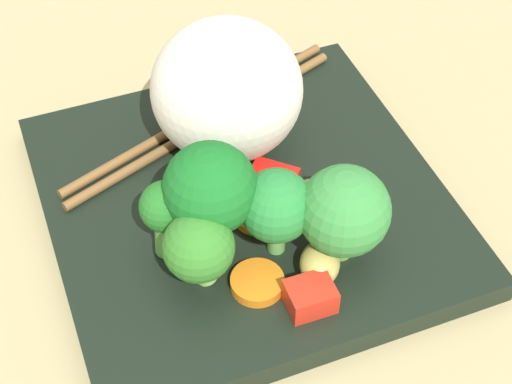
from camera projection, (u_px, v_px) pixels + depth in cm
name	position (u px, v px, depth cm)	size (l,w,h in cm)	color
ground_plane	(245.00, 221.00, 52.73)	(110.00, 110.00, 2.00)	tan
square_plate	(245.00, 203.00, 51.40)	(24.24, 24.24, 1.63)	black
rice_mound	(227.00, 90.00, 50.71)	(9.64, 9.65, 9.07)	white
broccoli_floret_0	(199.00, 248.00, 43.88)	(4.03, 4.03, 5.32)	#84B657
broccoli_floret_1	(281.00, 205.00, 45.44)	(4.31, 4.31, 5.75)	#70B953
broccoli_floret_2	(210.00, 189.00, 44.65)	(5.35, 5.35, 7.52)	#6FAF4D
broccoli_floret_3	(344.00, 212.00, 45.13)	(5.30, 5.30, 6.30)	#63B147
broccoli_floret_4	(166.00, 212.00, 45.68)	(3.02, 3.02, 5.04)	#569C3E
carrot_slice_0	(252.00, 215.00, 49.18)	(3.13, 3.13, 0.63)	orange
carrot_slice_1	(257.00, 283.00, 45.70)	(3.09, 3.09, 0.67)	orange
carrot_slice_2	(200.00, 214.00, 49.30)	(2.69, 2.69, 0.54)	orange
pepper_chunk_0	(270.00, 187.00, 50.23)	(2.94, 3.16, 1.47)	red
pepper_chunk_1	(312.00, 296.00, 44.50)	(2.62, 2.13, 1.63)	red
chicken_piece_0	(315.00, 199.00, 49.06)	(2.85, 2.23, 2.20)	tan
chicken_piece_2	(320.00, 263.00, 45.84)	(3.06, 2.30, 1.92)	tan
chopstick_pair	(206.00, 119.00, 55.10)	(21.99, 8.71, 0.65)	brown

